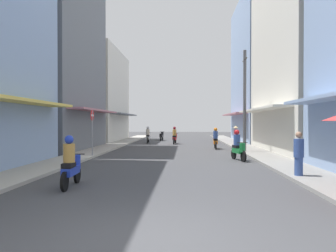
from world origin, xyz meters
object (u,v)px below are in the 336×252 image
object	(u,v)px
motorbike_orange	(215,139)
pedestrian_midway	(299,155)
motorbike_green	(238,147)
street_sign_no_entry	(92,127)
motorbike_red	(175,136)
motorbike_black	(162,136)
pedestrian_far	(236,134)
utility_pole	(245,100)
motorbike_white	(148,136)
motorbike_blue	(71,164)

from	to	relation	value
motorbike_orange	pedestrian_midway	size ratio (longest dim) A/B	1.10
motorbike_green	street_sign_no_entry	size ratio (longest dim) A/B	0.67
motorbike_red	motorbike_black	size ratio (longest dim) A/B	1.00
pedestrian_far	utility_pole	xyz separation A→B (m)	(-0.51, -6.77, 2.42)
motorbike_white	street_sign_no_entry	xyz separation A→B (m)	(-1.63, -12.45, 1.01)
pedestrian_midway	motorbike_green	bearing A→B (deg)	102.94
motorbike_black	motorbike_orange	distance (m)	11.26
motorbike_red	utility_pole	bearing A→B (deg)	-59.74
motorbike_orange	utility_pole	world-z (taller)	utility_pole
motorbike_orange	street_sign_no_entry	world-z (taller)	street_sign_no_entry
pedestrian_far	utility_pole	distance (m)	7.21
motorbike_white	motorbike_black	bearing A→B (deg)	75.65
pedestrian_midway	motorbike_orange	bearing A→B (deg)	97.87
motorbike_black	motorbike_blue	distance (m)	24.34
motorbike_black	pedestrian_far	world-z (taller)	pedestrian_far
motorbike_blue	motorbike_black	bearing A→B (deg)	87.86
motorbike_red	pedestrian_far	world-z (taller)	pedestrian_far
motorbike_orange	utility_pole	size ratio (longest dim) A/B	0.28
utility_pole	street_sign_no_entry	xyz separation A→B (m)	(-8.97, -3.16, -1.64)
motorbike_blue	utility_pole	size ratio (longest dim) A/B	0.28
motorbike_green	motorbike_blue	xyz separation A→B (m)	(-6.16, -7.04, 0.00)
motorbike_red	utility_pole	distance (m)	9.82
motorbike_blue	pedestrian_midway	size ratio (longest dim) A/B	1.10
motorbike_black	pedestrian_midway	world-z (taller)	pedestrian_midway
utility_pole	street_sign_no_entry	world-z (taller)	utility_pole
motorbike_red	pedestrian_midway	bearing A→B (deg)	-74.39
motorbike_blue	street_sign_no_entry	xyz separation A→B (m)	(-1.73, 7.96, 1.01)
motorbike_red	motorbike_blue	size ratio (longest dim) A/B	1.00
motorbike_red	street_sign_no_entry	size ratio (longest dim) A/B	0.68
motorbike_white	utility_pole	xyz separation A→B (m)	(7.33, -9.29, 2.66)
pedestrian_far	pedestrian_midway	xyz separation A→B (m)	(-0.38, -16.09, -0.12)
motorbike_black	pedestrian_midway	bearing A→B (deg)	-74.00
motorbike_white	motorbike_red	bearing A→B (deg)	-23.69
motorbike_green	motorbike_red	bearing A→B (deg)	106.74
motorbike_red	pedestrian_midway	size ratio (longest dim) A/B	1.10
motorbike_green	pedestrian_midway	size ratio (longest dim) A/B	1.08
motorbike_orange	pedestrian_far	size ratio (longest dim) A/B	1.09
street_sign_no_entry	motorbike_white	bearing A→B (deg)	82.52
motorbike_green	pedestrian_far	distance (m)	10.97
motorbike_green	motorbike_orange	distance (m)	7.09
motorbike_red	utility_pole	xyz separation A→B (m)	(4.76, -8.16, 2.66)
utility_pole	motorbike_white	bearing A→B (deg)	128.29
motorbike_white	street_sign_no_entry	size ratio (longest dim) A/B	0.68
motorbike_orange	motorbike_blue	bearing A→B (deg)	-111.88
motorbike_green	motorbike_white	bearing A→B (deg)	115.07
motorbike_black	motorbike_orange	size ratio (longest dim) A/B	1.00
motorbike_orange	pedestrian_midway	bearing A→B (deg)	-82.13
motorbike_black	motorbike_blue	bearing A→B (deg)	-92.14
pedestrian_midway	motorbike_white	bearing A→B (deg)	111.84
motorbike_black	motorbike_white	bearing A→B (deg)	-104.35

